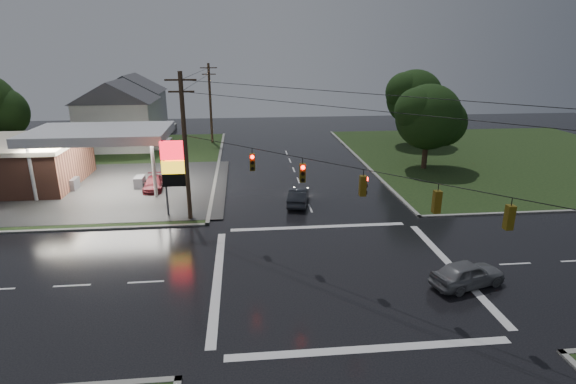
{
  "coord_description": "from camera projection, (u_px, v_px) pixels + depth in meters",
  "views": [
    {
      "loc": [
        -5.27,
        -23.12,
        12.69
      ],
      "look_at": [
        -2.3,
        6.3,
        3.0
      ],
      "focal_mm": 28.0,
      "sensor_mm": 36.0,
      "label": 1
    }
  ],
  "objects": [
    {
      "name": "pylon_sign",
      "position": [
        175.0,
        166.0,
        33.99
      ],
      "size": [
        2.0,
        0.35,
        6.0
      ],
      "color": "#59595E",
      "rests_on": "ground"
    },
    {
      "name": "utility_pole_nw",
      "position": [
        185.0,
        146.0,
        32.61
      ],
      "size": [
        2.2,
        0.32,
        11.0
      ],
      "color": "#382619",
      "rests_on": "ground"
    },
    {
      "name": "car_north",
      "position": [
        298.0,
        196.0,
        37.44
      ],
      "size": [
        2.39,
        4.52,
        1.41
      ],
      "primitive_type": "imported",
      "rotation": [
        0.0,
        0.0,
        2.92
      ],
      "color": "black",
      "rests_on": "ground"
    },
    {
      "name": "house_near",
      "position": [
        119.0,
        114.0,
        56.99
      ],
      "size": [
        11.05,
        8.48,
        8.6
      ],
      "color": "silver",
      "rests_on": "ground"
    },
    {
      "name": "car_pump",
      "position": [
        154.0,
        184.0,
        41.23
      ],
      "size": [
        1.95,
        4.2,
        1.19
      ],
      "primitive_type": "imported",
      "rotation": [
        0.0,
        0.0,
        0.07
      ],
      "color": "#4C1117",
      "rests_on": "ground"
    },
    {
      "name": "gas_station",
      "position": [
        24.0,
        160.0,
        41.7
      ],
      "size": [
        26.2,
        18.0,
        5.6
      ],
      "color": "#2D2D2D",
      "rests_on": "ground"
    },
    {
      "name": "grass_ne",
      "position": [
        508.0,
        157.0,
        53.37
      ],
      "size": [
        36.0,
        36.0,
        0.08
      ],
      "primitive_type": "cube",
      "color": "black",
      "rests_on": "ground"
    },
    {
      "name": "utility_pole_n",
      "position": [
        210.0,
        102.0,
        59.64
      ],
      "size": [
        2.2,
        0.32,
        10.5
      ],
      "color": "#382619",
      "rests_on": "ground"
    },
    {
      "name": "tree_ne_near",
      "position": [
        430.0,
        117.0,
        46.73
      ],
      "size": [
        7.99,
        6.8,
        8.98
      ],
      "color": "black",
      "rests_on": "ground"
    },
    {
      "name": "car_crossing",
      "position": [
        467.0,
        274.0,
        24.67
      ],
      "size": [
        4.6,
        2.87,
        1.46
      ],
      "primitive_type": "imported",
      "rotation": [
        0.0,
        0.0,
        1.86
      ],
      "color": "slate",
      "rests_on": "ground"
    },
    {
      "name": "tree_ne_far",
      "position": [
        416.0,
        98.0,
        58.17
      ],
      "size": [
        8.46,
        7.2,
        9.8
      ],
      "color": "black",
      "rests_on": "ground"
    },
    {
      "name": "house_far",
      "position": [
        132.0,
        102.0,
        68.24
      ],
      "size": [
        11.05,
        8.48,
        8.6
      ],
      "color": "silver",
      "rests_on": "ground"
    },
    {
      "name": "ground",
      "position": [
        338.0,
        273.0,
        26.32
      ],
      "size": [
        120.0,
        120.0,
        0.0
      ],
      "primitive_type": "plane",
      "color": "black",
      "rests_on": "ground"
    },
    {
      "name": "grass_nw",
      "position": [
        52.0,
        168.0,
        48.41
      ],
      "size": [
        36.0,
        36.0,
        0.08
      ],
      "primitive_type": "cube",
      "color": "black",
      "rests_on": "ground"
    },
    {
      "name": "traffic_signals",
      "position": [
        342.0,
        166.0,
        24.28
      ],
      "size": [
        26.87,
        26.87,
        1.47
      ],
      "color": "black",
      "rests_on": "ground"
    }
  ]
}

